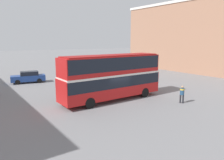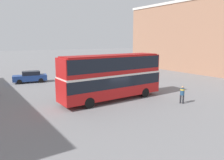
% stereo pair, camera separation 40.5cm
% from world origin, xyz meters
% --- Properties ---
extents(ground_plane, '(240.00, 240.00, 0.00)m').
position_xyz_m(ground_plane, '(0.00, 0.00, 0.00)').
color(ground_plane, slate).
extents(building_row_right, '(10.67, 35.24, 13.55)m').
position_xyz_m(building_row_right, '(27.20, 6.86, 6.79)').
color(building_row_right, '#9E7056').
rests_on(building_row_right, ground_plane).
extents(double_decker_bus, '(11.11, 2.75, 4.65)m').
position_xyz_m(double_decker_bus, '(-0.14, 0.50, 2.67)').
color(double_decker_bus, red).
rests_on(double_decker_bus, ground_plane).
extents(pedestrian_foreground, '(0.55, 0.55, 1.74)m').
position_xyz_m(pedestrian_foreground, '(4.81, -4.39, 1.07)').
color(pedestrian_foreground, '#232328').
rests_on(pedestrian_foreground, ground_plane).
extents(parked_car_kerb_near, '(4.91, 2.61, 1.67)m').
position_xyz_m(parked_car_kerb_near, '(-4.80, 14.95, 0.84)').
color(parked_car_kerb_near, navy).
rests_on(parked_car_kerb_near, ground_plane).
extents(parked_car_kerb_far, '(4.27, 1.97, 1.56)m').
position_xyz_m(parked_car_kerb_far, '(5.29, 10.01, 0.79)').
color(parked_car_kerb_far, black).
rests_on(parked_car_kerb_far, ground_plane).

